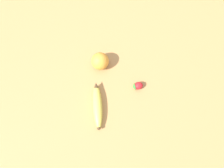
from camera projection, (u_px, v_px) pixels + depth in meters
name	position (u px, v px, depth m)	size (l,w,h in m)	color
ground_plane	(94.00, 60.00, 0.98)	(3.00, 3.00, 0.00)	#A87A47
banana	(97.00, 106.00, 0.91)	(0.18, 0.13, 0.04)	#DBCC4C
orange	(100.00, 61.00, 0.94)	(0.08, 0.08, 0.08)	orange
strawberry	(137.00, 86.00, 0.93)	(0.05, 0.05, 0.03)	red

